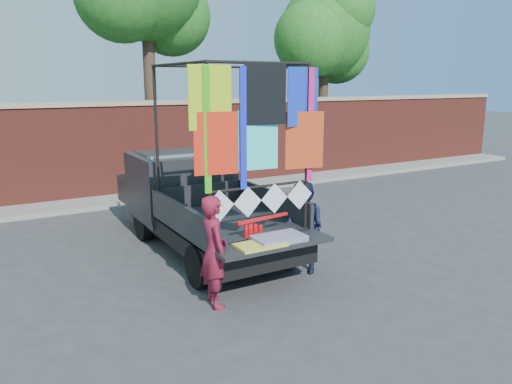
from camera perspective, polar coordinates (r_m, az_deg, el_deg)
ground at (r=8.28m, az=0.59°, el=-9.68°), size 90.00×90.00×0.00m
brick_wall at (r=14.25m, az=-13.99°, el=4.90°), size 30.00×0.45×2.61m
curb at (r=13.81m, az=-12.89°, el=-0.62°), size 30.00×1.20×0.12m
tree_right at (r=18.70m, az=8.08°, el=17.40°), size 4.20×3.30×6.62m
pickup_truck at (r=9.87m, az=-7.38°, el=-0.88°), size 2.16×5.41×3.41m
woman at (r=7.06m, az=-4.83°, el=-6.76°), size 0.44×0.62×1.61m
man at (r=8.31m, az=5.52°, el=-4.06°), size 0.72×0.85×1.53m
streamer_bundle at (r=7.56m, az=0.14°, el=-4.58°), size 0.96×0.17×0.66m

